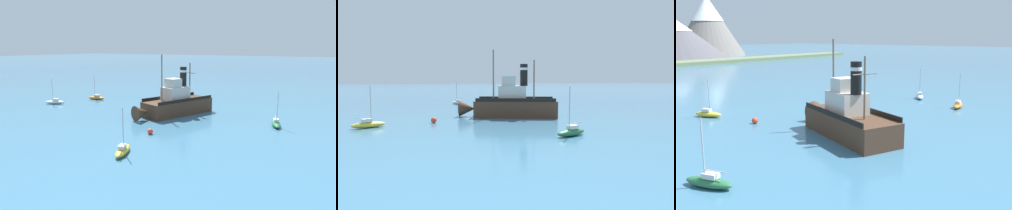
% 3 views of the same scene
% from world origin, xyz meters
% --- Properties ---
extents(ground_plane, '(600.00, 600.00, 0.00)m').
position_xyz_m(ground_plane, '(0.00, 0.00, 0.00)').
color(ground_plane, teal).
extents(old_tugboat, '(8.52, 14.63, 9.90)m').
position_xyz_m(old_tugboat, '(0.46, -0.27, 1.83)').
color(old_tugboat, '#4C3323').
rests_on(old_tugboat, ground).
extents(sailboat_orange, '(3.93, 1.71, 4.90)m').
position_xyz_m(sailboat_orange, '(21.64, -4.45, 0.43)').
color(sailboat_orange, orange).
rests_on(sailboat_orange, ground).
extents(sailboat_green, '(2.21, 3.95, 4.90)m').
position_xyz_m(sailboat_green, '(-15.63, -0.59, 0.43)').
color(sailboat_green, '#286B3D').
rests_on(sailboat_green, ground).
extents(sailboat_white, '(3.84, 2.86, 4.90)m').
position_xyz_m(sailboat_white, '(25.28, 3.31, 0.43)').
color(sailboat_white, white).
rests_on(sailboat_white, ground).
extents(sailboat_yellow, '(2.35, 3.95, 4.90)m').
position_xyz_m(sailboat_yellow, '(-3.57, 18.83, 0.43)').
color(sailboat_yellow, gold).
rests_on(sailboat_yellow, ground).
extents(mooring_buoy, '(0.73, 0.73, 0.73)m').
position_xyz_m(mooring_buoy, '(-2.16, 11.32, 0.37)').
color(mooring_buoy, red).
rests_on(mooring_buoy, ground).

